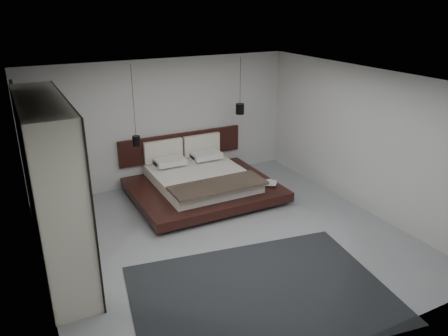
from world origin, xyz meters
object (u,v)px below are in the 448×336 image
pendant_left (136,140)px  rug (261,294)px  wardrobe (53,189)px  bed (201,182)px  pendant_right (240,109)px  lattice_screen (24,154)px

pendant_left → rug: (0.54, -4.03, -1.27)m
wardrobe → bed: bearing=26.6°
pendant_left → wardrobe: 2.75m
wardrobe → rug: bearing=-39.9°
pendant_right → rug: 4.74m
lattice_screen → rug: bearing=-57.1°
bed → pendant_left: (-1.21, 0.48, 0.97)m
lattice_screen → wardrobe: size_ratio=0.94×
lattice_screen → rug: 5.04m
lattice_screen → rug: size_ratio=0.72×
lattice_screen → rug: lattice_screen is taller
pendant_left → wardrobe: bearing=-132.7°
wardrobe → rug: (2.40, -2.00, -1.35)m
pendant_left → rug: size_ratio=0.45×
lattice_screen → pendant_right: size_ratio=2.07×
lattice_screen → pendant_right: pendant_right is taller
lattice_screen → pendant_right: (4.54, -0.07, 0.36)m
lattice_screen → pendant_left: bearing=-1.8°
pendant_left → wardrobe: size_ratio=0.59×
pendant_left → pendant_right: size_ratio=1.30×
pendant_left → pendant_right: same height
lattice_screen → bed: size_ratio=0.88×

